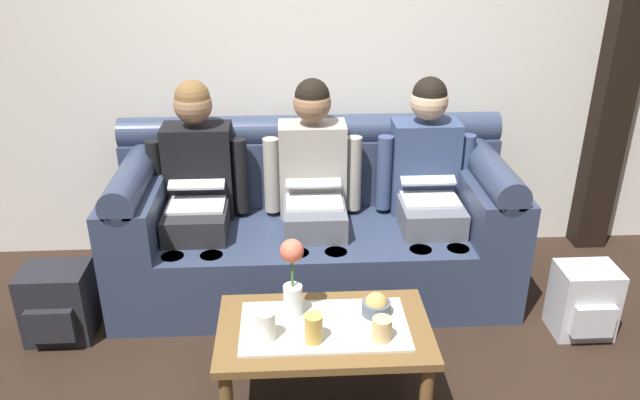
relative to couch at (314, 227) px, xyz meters
The scene contains 14 objects.
back_wall_patterned 1.20m from the couch, 90.00° to the left, with size 6.00×0.12×2.90m, color silver.
timber_pillar 2.19m from the couch, 12.46° to the left, with size 0.20×0.20×2.90m, color black.
couch is the anchor object (origin of this frame).
person_left 0.71m from the couch, behind, with size 0.56×0.67×1.22m.
person_middle 0.29m from the couch, 90.00° to the right, with size 0.56×0.67×1.22m.
person_right 0.71m from the couch, ahead, with size 0.56×0.67×1.22m.
coffee_table 1.01m from the couch, 90.00° to the right, with size 0.93×0.55×0.41m.
flower_vase 0.96m from the couch, 98.24° to the right, with size 0.10×0.10×0.37m.
snack_bowl 0.97m from the couch, 75.92° to the right, with size 0.13×0.13×0.11m.
cup_near_left 1.13m from the couch, 92.58° to the right, with size 0.08×0.08×0.13m, color gold.
cup_near_right 1.13m from the couch, 102.71° to the right, with size 0.08×0.08×0.13m, color white.
cup_far_center 1.15m from the couch, 78.23° to the right, with size 0.08×0.08×0.10m, color #DBB77A.
backpack_left 1.43m from the couch, 161.16° to the right, with size 0.34×0.30×0.39m.
backpack_right 1.51m from the couch, 22.65° to the right, with size 0.30×0.27×0.38m.
Camera 1 is at (-0.14, -2.08, 2.04)m, focal length 35.19 mm.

